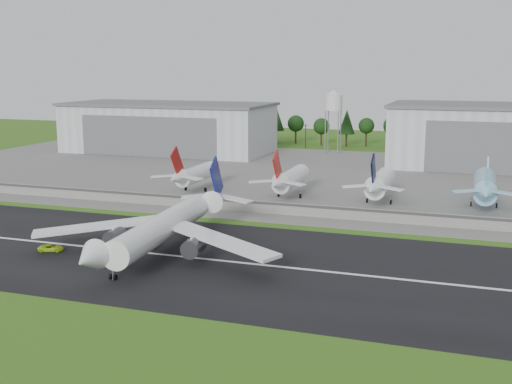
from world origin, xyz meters
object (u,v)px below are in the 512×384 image
at_px(parked_jet_red_a, 193,174).
at_px(parked_jet_navy, 379,184).
at_px(parked_jet_red_b, 288,179).
at_px(main_airliner, 161,234).
at_px(ground_vehicle, 51,248).
at_px(parked_jet_skyblue, 485,186).

relative_size(parked_jet_red_a, parked_jet_navy, 1.00).
height_order(parked_jet_red_b, parked_jet_navy, parked_jet_navy).
distance_m(main_airliner, parked_jet_red_b, 67.58).
relative_size(main_airliner, parked_jet_red_b, 1.89).
bearing_deg(parked_jet_navy, parked_jet_red_a, -179.94).
distance_m(ground_vehicle, parked_jet_red_a, 72.34).
bearing_deg(main_airliner, parked_jet_red_b, -101.92).
height_order(main_airliner, parked_jet_skyblue, main_airliner).
relative_size(main_airliner, parked_jet_red_a, 1.89).
bearing_deg(main_airliner, parked_jet_skyblue, -136.74).
bearing_deg(parked_jet_navy, parked_jet_red_b, -179.93).
bearing_deg(parked_jet_red_b, ground_vehicle, -114.74).
bearing_deg(parked_jet_navy, ground_vehicle, -130.08).
height_order(parked_jet_red_a, parked_jet_skyblue, parked_jet_skyblue).
height_order(main_airliner, parked_jet_navy, main_airliner).
bearing_deg(parked_jet_skyblue, main_airliner, -132.38).
height_order(parked_jet_red_b, parked_jet_skyblue, parked_jet_skyblue).
bearing_deg(parked_jet_red_b, parked_jet_skyblue, 5.08).
xyz_separation_m(main_airliner, parked_jet_red_b, (8.89, 66.98, 1.20)).
height_order(ground_vehicle, parked_jet_red_a, parked_jet_red_a).
distance_m(ground_vehicle, parked_jet_skyblue, 118.79).
distance_m(main_airliner, parked_jet_navy, 76.27).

